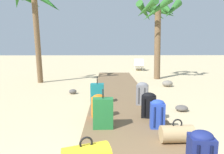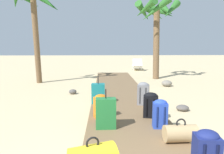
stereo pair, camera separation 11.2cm
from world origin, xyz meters
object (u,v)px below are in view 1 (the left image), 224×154
object	(u,v)px
palm_tree_far_right	(158,18)
lounge_chair	(139,65)
backpack_navy	(201,151)
suitcase_green	(103,113)
backpack_blue	(157,113)
backpack_black	(149,104)
backpack_grey	(142,93)
duffel_bag_tan	(177,134)
palm_tree_far_left	(36,7)
backpack_orange	(99,105)
suitcase_teal	(97,93)

from	to	relation	value
palm_tree_far_right	lounge_chair	xyz separation A→B (m)	(-0.31, 3.62, -2.63)
backpack_navy	suitcase_green	world-z (taller)	suitcase_green
backpack_blue	backpack_navy	distance (m)	1.43
backpack_black	suitcase_green	xyz separation A→B (m)	(-0.98, -0.56, -0.00)
backpack_grey	duffel_bag_tan	distance (m)	2.15
backpack_navy	backpack_blue	bearing A→B (deg)	97.28
palm_tree_far_left	backpack_orange	bearing A→B (deg)	-59.49
palm_tree_far_left	palm_tree_far_right	size ratio (longest dim) A/B	1.08
backpack_grey	suitcase_teal	bearing A→B (deg)	170.64
backpack_grey	suitcase_green	xyz separation A→B (m)	(-1.00, -1.52, -0.03)
backpack_navy	backpack_orange	distance (m)	2.42
suitcase_teal	duffel_bag_tan	size ratio (longest dim) A/B	1.39
lounge_chair	palm_tree_far_right	bearing A→B (deg)	-85.05
duffel_bag_tan	palm_tree_far_left	bearing A→B (deg)	124.66
palm_tree_far_right	lounge_chair	size ratio (longest dim) A/B	2.37
duffel_bag_tan	suitcase_green	world-z (taller)	suitcase_green
duffel_bag_tan	suitcase_green	xyz separation A→B (m)	(-1.21, 0.61, 0.15)
backpack_orange	suitcase_green	bearing A→B (deg)	-79.73
backpack_black	palm_tree_far_right	distance (m)	6.58
suitcase_green	palm_tree_far_left	distance (m)	6.69
backpack_navy	lounge_chair	size ratio (longest dim) A/B	0.34
suitcase_green	palm_tree_far_right	bearing A→B (deg)	68.60
backpack_grey	backpack_navy	xyz separation A→B (m)	(0.21, -2.96, -0.03)
suitcase_green	backpack_grey	bearing A→B (deg)	56.66
palm_tree_far_left	duffel_bag_tan	bearing A→B (deg)	-55.34
backpack_black	suitcase_green	size ratio (longest dim) A/B	0.73
backpack_blue	palm_tree_far_left	xyz separation A→B (m)	(-3.92, 5.33, 2.87)
backpack_blue	backpack_orange	size ratio (longest dim) A/B	1.07
duffel_bag_tan	suitcase_green	size ratio (longest dim) A/B	0.71
backpack_grey	suitcase_green	distance (m)	1.82
backpack_grey	palm_tree_far_left	size ratio (longest dim) A/B	0.15
backpack_grey	backpack_black	distance (m)	0.96
palm_tree_far_left	lounge_chair	xyz separation A→B (m)	(5.09, 4.73, -2.91)
palm_tree_far_left	lounge_chair	distance (m)	7.53
backpack_navy	duffel_bag_tan	size ratio (longest dim) A/B	1.03
duffel_bag_tan	backpack_orange	world-z (taller)	backpack_orange
suitcase_green	backpack_orange	distance (m)	0.60
backpack_navy	palm_tree_far_right	size ratio (longest dim) A/B	0.14
suitcase_green	palm_tree_far_left	xyz separation A→B (m)	(-2.89, 5.31, 2.87)
backpack_blue	duffel_bag_tan	bearing A→B (deg)	-73.12
backpack_grey	duffel_bag_tan	world-z (taller)	backpack_grey
suitcase_teal	palm_tree_far_left	bearing A→B (deg)	126.89
palm_tree_far_left	palm_tree_far_right	world-z (taller)	palm_tree_far_left
backpack_blue	backpack_navy	xyz separation A→B (m)	(0.18, -1.42, 0.00)
duffel_bag_tan	palm_tree_far_right	distance (m)	7.65
backpack_orange	lounge_chair	world-z (taller)	lounge_chair
backpack_black	backpack_navy	bearing A→B (deg)	-83.41
backpack_orange	backpack_black	bearing A→B (deg)	-1.65
duffel_bag_tan	backpack_orange	size ratio (longest dim) A/B	1.04
duffel_bag_tan	lounge_chair	distance (m)	10.70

